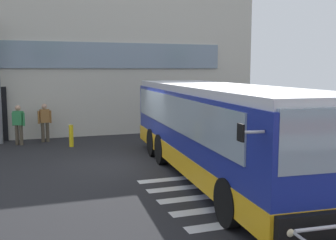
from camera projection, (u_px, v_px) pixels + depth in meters
ground_plane at (125, 163)px, 13.58m from camera, size 80.00×90.00×0.02m
bay_paint_stripes at (239, 193)px, 10.30m from camera, size 4.40×3.96×0.01m
terminal_building at (68, 56)px, 23.66m from camera, size 18.42×13.80×7.84m
bus_main_foreground at (219, 133)px, 11.58m from camera, size 3.81×11.27×2.70m
passenger_near_column at (19, 123)px, 16.73m from camera, size 0.51×0.39×1.68m
passenger_by_doorway at (45, 121)px, 17.48m from camera, size 0.58×0.28×1.68m
safety_bollard_yellow at (71, 136)px, 16.43m from camera, size 0.18×0.18×0.90m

